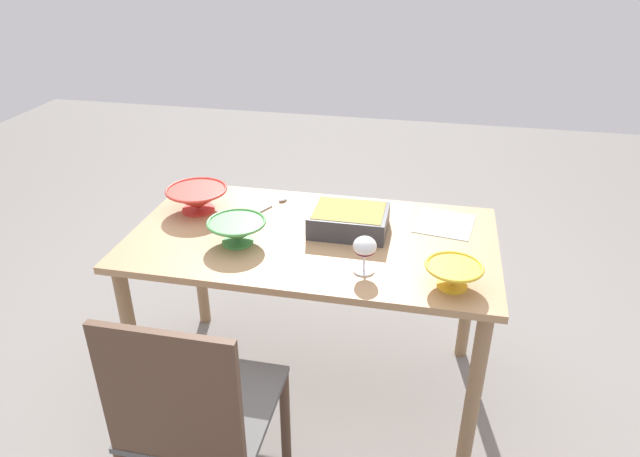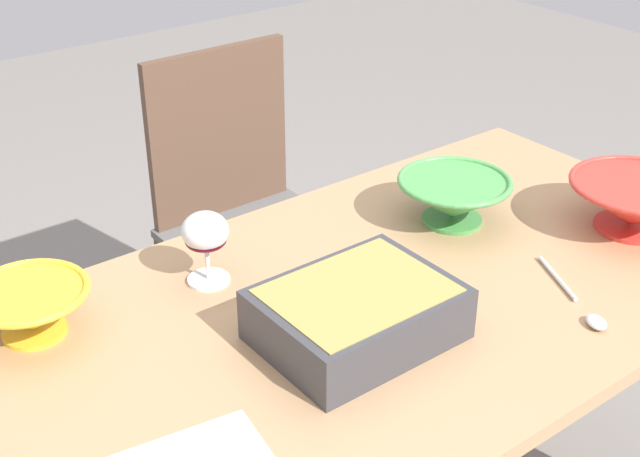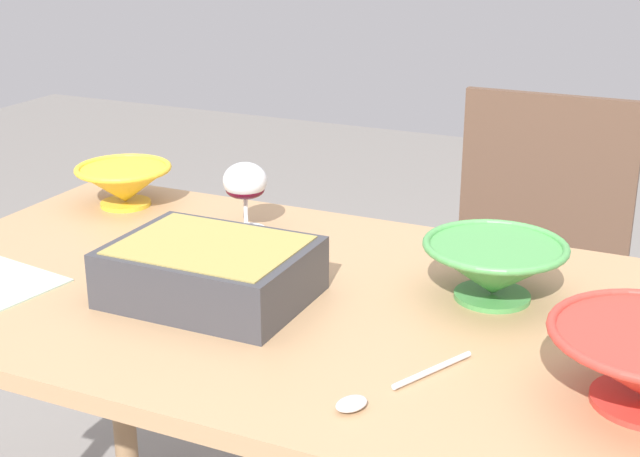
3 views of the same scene
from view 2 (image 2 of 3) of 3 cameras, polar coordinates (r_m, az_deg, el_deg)
dining_table at (r=1.55m, az=4.45°, el=-7.07°), size 1.40×0.77×0.74m
chair at (r=2.23m, az=-4.77°, el=0.80°), size 0.42×0.44×0.92m
wine_glass at (r=1.48m, az=-7.54°, el=-0.49°), size 0.08×0.08×0.13m
casserole_dish at (r=1.35m, az=2.45°, el=-5.48°), size 0.30×0.23×0.09m
mixing_bowl at (r=1.76m, az=19.96°, el=1.60°), size 0.25×0.25×0.10m
small_bowl at (r=1.70m, az=8.78°, el=2.01°), size 0.22×0.22×0.09m
serving_bowl at (r=1.43m, az=-18.51°, el=-5.01°), size 0.19×0.19×0.08m
serving_spoon at (r=1.50m, az=16.91°, el=-4.95°), size 0.12×0.22×0.01m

